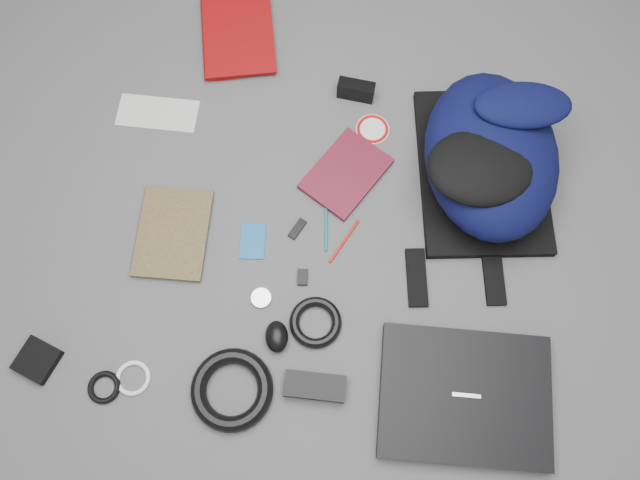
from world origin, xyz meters
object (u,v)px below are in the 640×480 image
(compact_camera, at_px, (356,90))
(pouch, at_px, (37,360))
(comic_book, at_px, (138,230))
(laptop, at_px, (465,396))
(textbook_red, at_px, (202,40))
(dvd_case, at_px, (346,174))
(mouse, at_px, (277,337))
(backpack, at_px, (491,155))
(power_brick, at_px, (315,386))

(compact_camera, distance_m, pouch, 1.02)
(pouch, bearing_deg, comic_book, 74.67)
(laptop, distance_m, compact_camera, 0.81)
(textbook_red, distance_m, comic_book, 0.56)
(dvd_case, bearing_deg, comic_book, -125.07)
(compact_camera, bearing_deg, mouse, -94.08)
(laptop, bearing_deg, dvd_case, 120.17)
(mouse, bearing_deg, backpack, 35.07)
(power_brick, xyz_separation_m, pouch, (-0.62, -0.13, -0.01))
(laptop, xyz_separation_m, comic_book, (-0.85, 0.15, -0.01))
(power_brick, relative_size, pouch, 1.62)
(laptop, height_order, dvd_case, laptop)
(mouse, distance_m, pouch, 0.55)
(textbook_red, relative_size, mouse, 3.52)
(mouse, bearing_deg, comic_book, 138.16)
(dvd_case, bearing_deg, laptop, -26.67)
(laptop, distance_m, pouch, 0.97)
(backpack, bearing_deg, compact_camera, 143.07)
(backpack, height_order, comic_book, backpack)
(comic_book, bearing_deg, mouse, -32.55)
(dvd_case, relative_size, compact_camera, 2.18)
(backpack, relative_size, comic_book, 2.09)
(backpack, xyz_separation_m, comic_book, (-0.77, -0.40, -0.09))
(comic_book, bearing_deg, compact_camera, 40.17)
(backpack, xyz_separation_m, dvd_case, (-0.32, -0.11, -0.09))
(laptop, height_order, power_brick, laptop)
(dvd_case, distance_m, mouse, 0.45)
(laptop, height_order, mouse, mouse)
(comic_book, distance_m, pouch, 0.37)
(comic_book, bearing_deg, backpack, 15.21)
(backpack, bearing_deg, textbook_red, 150.53)
(backpack, height_order, mouse, backpack)
(textbook_red, xyz_separation_m, mouse, (0.45, -0.71, 0.01))
(compact_camera, distance_m, mouse, 0.67)
(textbook_red, distance_m, pouch, 0.92)
(power_brick, bearing_deg, compact_camera, 88.44)
(laptop, height_order, textbook_red, laptop)
(laptop, bearing_deg, textbook_red, 129.29)
(backpack, distance_m, mouse, 0.66)
(backpack, height_order, textbook_red, backpack)
(power_brick, bearing_deg, comic_book, 145.60)
(power_brick, bearing_deg, dvd_case, 88.06)
(laptop, xyz_separation_m, compact_camera, (-0.45, 0.68, 0.01))
(textbook_red, bearing_deg, power_brick, -77.48)
(laptop, bearing_deg, backpack, 86.28)
(dvd_case, bearing_deg, pouch, -108.40)
(compact_camera, bearing_deg, dvd_case, -84.50)
(comic_book, bearing_deg, power_brick, -36.11)
(backpack, distance_m, textbook_red, 0.83)
(comic_book, relative_size, power_brick, 1.71)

